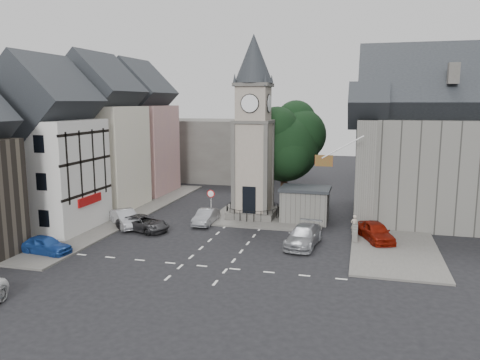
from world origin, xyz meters
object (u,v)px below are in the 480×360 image
(clock_tower, at_px, (253,128))
(stone_shelter, at_px, (305,204))
(car_east_red, at_px, (376,232))
(pedestrian, at_px, (354,225))
(car_west_blue, at_px, (45,245))

(clock_tower, height_order, stone_shelter, clock_tower)
(car_east_red, distance_m, pedestrian, 2.21)
(clock_tower, relative_size, pedestrian, 10.31)
(stone_shelter, xyz_separation_m, car_east_red, (5.92, -4.50, -0.80))
(stone_shelter, xyz_separation_m, pedestrian, (4.29, -3.01, -0.76))
(car_west_blue, bearing_deg, stone_shelter, -43.82)
(stone_shelter, bearing_deg, pedestrian, -35.06)
(stone_shelter, height_order, car_west_blue, stone_shelter)
(clock_tower, bearing_deg, car_west_blue, -129.42)
(clock_tower, relative_size, car_east_red, 3.68)
(car_west_blue, distance_m, pedestrian, 23.11)
(car_east_red, bearing_deg, clock_tower, 135.02)
(clock_tower, relative_size, stone_shelter, 3.78)
(clock_tower, height_order, car_west_blue, clock_tower)
(pedestrian, bearing_deg, car_west_blue, 2.29)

